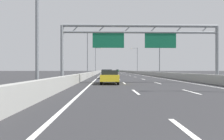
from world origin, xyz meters
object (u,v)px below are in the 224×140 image
(sign_gantry, at_px, (139,38))
(yellow_car, at_px, (109,77))
(streetlamp_right_mid, at_px, (159,51))
(streetlamp_left_far, at_px, (96,59))
(orange_car, at_px, (107,73))
(streetlamp_left_mid, at_px, (89,51))
(green_car, at_px, (117,71))
(streetlamp_right_far, at_px, (137,59))
(white_car, at_px, (107,74))
(streetlamp_left_near, at_px, (41,2))

(sign_gantry, xyz_separation_m, yellow_car, (-3.24, -1.43, -4.13))
(streetlamp_right_mid, xyz_separation_m, streetlamp_left_far, (-14.93, 32.90, 0.00))
(streetlamp_right_mid, bearing_deg, orange_car, 179.20)
(streetlamp_left_mid, distance_m, green_car, 95.13)
(streetlamp_right_mid, height_order, green_car, streetlamp_right_mid)
(sign_gantry, xyz_separation_m, streetlamp_left_far, (-7.32, 55.23, 0.55))
(streetlamp_right_far, bearing_deg, white_car, -104.29)
(white_car, bearing_deg, streetlamp_left_mid, 109.77)
(white_car, bearing_deg, streetlamp_right_far, 75.71)
(streetlamp_right_far, bearing_deg, streetlamp_left_near, -102.78)
(yellow_car, bearing_deg, green_car, 86.68)
(white_car, bearing_deg, yellow_car, -88.90)
(streetlamp_left_mid, bearing_deg, streetlamp_right_mid, 0.00)
(streetlamp_left_near, relative_size, streetlamp_right_far, 1.00)
(orange_car, relative_size, white_car, 1.02)
(streetlamp_left_near, xyz_separation_m, streetlamp_right_mid, (14.93, 32.90, 0.00))
(streetlamp_left_far, bearing_deg, orange_car, -83.22)
(white_car, bearing_deg, orange_car, 89.69)
(streetlamp_right_mid, xyz_separation_m, green_car, (-4.00, 94.39, -4.63))
(yellow_car, distance_m, green_car, 118.34)
(streetlamp_left_mid, height_order, orange_car, streetlamp_left_mid)
(streetlamp_left_mid, height_order, yellow_car, streetlamp_left_mid)
(streetlamp_right_mid, bearing_deg, streetlamp_left_mid, 180.00)
(streetlamp_left_far, bearing_deg, streetlamp_right_far, 0.00)
(yellow_car, bearing_deg, streetlamp_left_far, 94.12)
(streetlamp_right_far, distance_m, yellow_car, 57.87)
(yellow_car, relative_size, white_car, 1.03)
(sign_gantry, height_order, streetlamp_left_near, streetlamp_left_near)
(streetlamp_right_far, relative_size, green_car, 2.20)
(streetlamp_right_mid, bearing_deg, streetlamp_right_far, 90.00)
(yellow_car, bearing_deg, streetlamp_right_far, 79.16)
(streetlamp_left_near, relative_size, streetlamp_left_mid, 1.00)
(streetlamp_left_near, bearing_deg, sign_gantry, 55.29)
(streetlamp_left_far, bearing_deg, streetlamp_left_near, -90.00)
(streetlamp_left_mid, bearing_deg, streetlamp_left_near, -90.00)
(orange_car, height_order, white_car, white_car)
(streetlamp_left_near, bearing_deg, streetlamp_left_mid, 90.00)
(yellow_car, bearing_deg, orange_car, 90.46)
(sign_gantry, height_order, orange_car, sign_gantry)
(streetlamp_right_mid, relative_size, white_car, 2.15)
(streetlamp_left_mid, distance_m, orange_car, 6.08)
(streetlamp_left_far, height_order, orange_car, streetlamp_left_far)
(streetlamp_right_mid, bearing_deg, green_car, 92.43)
(orange_car, bearing_deg, streetlamp_right_far, 71.37)
(streetlamp_left_mid, xyz_separation_m, orange_car, (3.89, 0.15, -4.67))
(green_car, bearing_deg, sign_gantry, -91.77)
(sign_gantry, bearing_deg, streetlamp_left_far, 97.55)
(streetlamp_right_far, relative_size, white_car, 2.15)
(streetlamp_left_mid, relative_size, streetlamp_right_mid, 1.00)
(sign_gantry, distance_m, yellow_car, 5.44)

